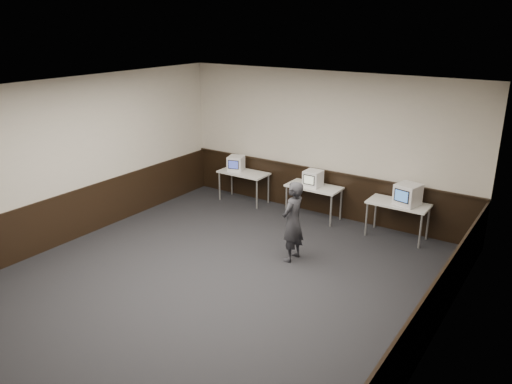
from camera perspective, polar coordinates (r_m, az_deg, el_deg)
floor at (r=8.56m, az=-5.03°, el=-10.48°), size 8.00×8.00×0.00m
ceiling at (r=7.52m, az=-5.74°, el=11.24°), size 8.00×8.00×0.00m
back_wall at (r=11.14m, az=7.78°, el=5.38°), size 7.00×0.00×7.00m
left_wall at (r=10.39m, az=-20.54°, el=3.30°), size 0.00×8.00×8.00m
right_wall at (r=6.42m, az=19.79°, el=-6.17°), size 0.00×8.00×8.00m
wainscot_back at (r=11.43m, az=7.49°, el=-0.00°), size 6.98×0.04×1.00m
wainscot_left at (r=10.70m, az=-19.80°, el=-2.38°), size 0.04×7.98×1.00m
wainscot_right at (r=6.95m, az=18.58°, el=-14.37°), size 0.04×7.98×1.00m
wainscot_rail at (r=11.26m, az=7.56°, el=2.47°), size 6.98×0.06×0.04m
desk_left at (r=12.00m, az=-1.42°, el=1.98°), size 1.20×0.60×0.75m
desk_center at (r=11.05m, az=6.64°, el=0.34°), size 1.20×0.60×0.75m
desk_right at (r=10.38m, az=15.95°, el=-1.57°), size 1.20×0.60×0.75m
emac_left at (r=12.05m, az=-2.30°, el=3.29°), size 0.45×0.46×0.36m
emac_center at (r=10.96m, az=6.52°, el=1.55°), size 0.36×0.39×0.36m
emac_right at (r=10.23m, az=16.95°, el=-0.27°), size 0.52×0.53×0.43m
person at (r=9.06m, az=4.22°, el=-3.38°), size 0.37×0.56×1.51m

